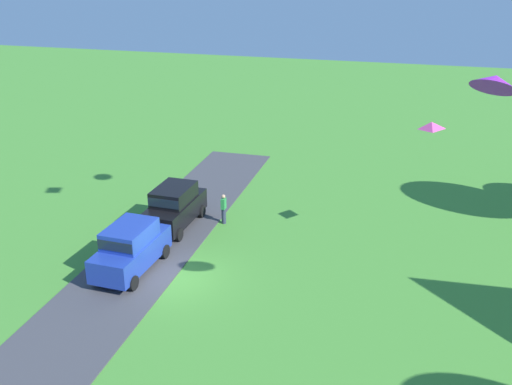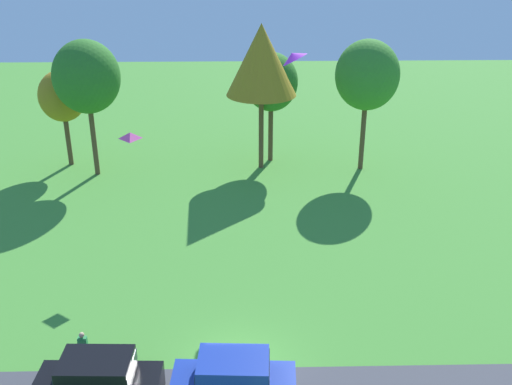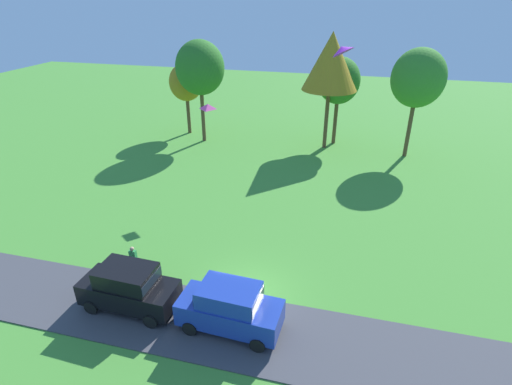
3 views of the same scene
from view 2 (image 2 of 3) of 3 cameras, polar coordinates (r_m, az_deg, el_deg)
name	(u,v)px [view 2 (image 2 of 3)]	position (r m, az deg, el deg)	size (l,w,h in m)	color
ground_plane	(238,367)	(25.78, -1.69, -16.30)	(120.00, 120.00, 0.00)	#478E33
car_suv_by_flagpole	(98,382)	(23.90, -14.80, -17.04)	(4.66, 2.17, 2.28)	black
car_suv_near_entrance	(234,381)	(23.21, -2.14, -17.53)	(4.69, 2.23, 2.28)	#1E389E
person_beside_suv	(84,349)	(26.21, -16.09, -14.16)	(0.36, 0.24, 1.71)	#2D334C
tree_center_back	(62,96)	(46.13, -17.97, 8.69)	(3.41, 3.41, 7.19)	brown
tree_far_right	(86,77)	(43.19, -15.85, 10.52)	(4.60, 4.60, 9.71)	brown
tree_far_left	(261,60)	(42.72, 0.52, 12.49)	(5.01, 5.01, 10.57)	brown
tree_left_of_center	(271,82)	(44.58, 1.45, 10.45)	(3.93, 3.93, 8.30)	brown
tree_lone_near	(367,75)	(43.41, 10.55, 10.91)	(4.52, 4.52, 9.53)	brown
kite_diamond_high_right	(130,135)	(32.39, -11.89, 5.34)	(0.93, 0.92, 0.34)	#EA4C9E
kite_delta_mid_center	(293,56)	(32.36, 3.59, 12.81)	(1.44, 1.44, 0.40)	purple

